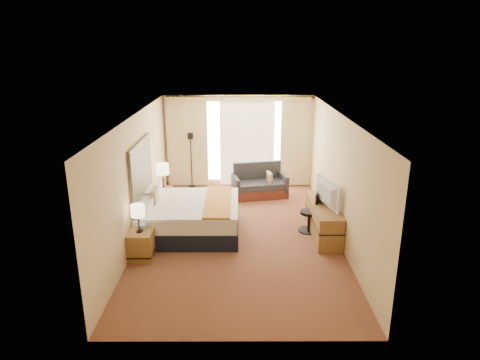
{
  "coord_description": "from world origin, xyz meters",
  "views": [
    {
      "loc": [
        0.01,
        -8.5,
        3.97
      ],
      "look_at": [
        0.04,
        0.4,
        1.12
      ],
      "focal_mm": 32.0,
      "sensor_mm": 36.0,
      "label": 1
    }
  ],
  "objects_px": {
    "media_dresser": "(323,220)",
    "lamp_left": "(138,211)",
    "desk_chair": "(311,214)",
    "television": "(324,194)",
    "bed": "(190,217)",
    "loveseat": "(259,185)",
    "lamp_right": "(163,170)",
    "nightstand_left": "(141,245)",
    "nightstand_right": "(163,200)",
    "floor_lamp": "(191,149)"
  },
  "relations": [
    {
      "from": "lamp_left",
      "to": "lamp_right",
      "type": "xyz_separation_m",
      "value": [
        0.04,
        2.53,
        0.07
      ]
    },
    {
      "from": "media_dresser",
      "to": "lamp_left",
      "type": "xyz_separation_m",
      "value": [
        -3.71,
        -1.07,
        0.63
      ]
    },
    {
      "from": "nightstand_left",
      "to": "nightstand_right",
      "type": "distance_m",
      "value": 2.5
    },
    {
      "from": "nightstand_left",
      "to": "lamp_right",
      "type": "distance_m",
      "value": 2.63
    },
    {
      "from": "bed",
      "to": "lamp_right",
      "type": "relative_size",
      "value": 3.28
    },
    {
      "from": "nightstand_left",
      "to": "lamp_right",
      "type": "height_order",
      "value": "lamp_right"
    },
    {
      "from": "loveseat",
      "to": "desk_chair",
      "type": "relative_size",
      "value": 1.68
    },
    {
      "from": "nightstand_left",
      "to": "media_dresser",
      "type": "height_order",
      "value": "media_dresser"
    },
    {
      "from": "lamp_left",
      "to": "lamp_right",
      "type": "bearing_deg",
      "value": 89.19
    },
    {
      "from": "bed",
      "to": "desk_chair",
      "type": "relative_size",
      "value": 2.27
    },
    {
      "from": "desk_chair",
      "to": "lamp_right",
      "type": "bearing_deg",
      "value": 176.76
    },
    {
      "from": "nightstand_left",
      "to": "lamp_left",
      "type": "distance_m",
      "value": 0.7
    },
    {
      "from": "loveseat",
      "to": "television",
      "type": "xyz_separation_m",
      "value": [
        1.21,
        -2.63,
        0.69
      ]
    },
    {
      "from": "loveseat",
      "to": "desk_chair",
      "type": "height_order",
      "value": "desk_chair"
    },
    {
      "from": "desk_chair",
      "to": "television",
      "type": "relative_size",
      "value": 0.93
    },
    {
      "from": "floor_lamp",
      "to": "nightstand_right",
      "type": "bearing_deg",
      "value": -105.74
    },
    {
      "from": "bed",
      "to": "floor_lamp",
      "type": "distance_m",
      "value": 3.28
    },
    {
      "from": "nightstand_right",
      "to": "lamp_right",
      "type": "relative_size",
      "value": 0.86
    },
    {
      "from": "nightstand_left",
      "to": "desk_chair",
      "type": "xyz_separation_m",
      "value": [
        3.47,
        1.22,
        0.14
      ]
    },
    {
      "from": "loveseat",
      "to": "lamp_right",
      "type": "relative_size",
      "value": 2.43
    },
    {
      "from": "television",
      "to": "desk_chair",
      "type": "bearing_deg",
      "value": 13.86
    },
    {
      "from": "floor_lamp",
      "to": "desk_chair",
      "type": "relative_size",
      "value": 1.71
    },
    {
      "from": "loveseat",
      "to": "floor_lamp",
      "type": "xyz_separation_m",
      "value": [
        -1.91,
        0.81,
        0.82
      ]
    },
    {
      "from": "nightstand_left",
      "to": "lamp_right",
      "type": "relative_size",
      "value": 0.86
    },
    {
      "from": "desk_chair",
      "to": "lamp_right",
      "type": "distance_m",
      "value": 3.73
    },
    {
      "from": "bed",
      "to": "loveseat",
      "type": "distance_m",
      "value": 2.88
    },
    {
      "from": "media_dresser",
      "to": "desk_chair",
      "type": "xyz_separation_m",
      "value": [
        -0.23,
        0.17,
        0.06
      ]
    },
    {
      "from": "floor_lamp",
      "to": "lamp_left",
      "type": "height_order",
      "value": "floor_lamp"
    },
    {
      "from": "floor_lamp",
      "to": "television",
      "type": "relative_size",
      "value": 1.58
    },
    {
      "from": "desk_chair",
      "to": "lamp_left",
      "type": "xyz_separation_m",
      "value": [
        -3.48,
        -1.24,
        0.57
      ]
    },
    {
      "from": "loveseat",
      "to": "lamp_right",
      "type": "height_order",
      "value": "lamp_right"
    },
    {
      "from": "loveseat",
      "to": "floor_lamp",
      "type": "height_order",
      "value": "floor_lamp"
    },
    {
      "from": "nightstand_left",
      "to": "bed",
      "type": "xyz_separation_m",
      "value": [
        0.81,
        1.17,
        0.1
      ]
    },
    {
      "from": "nightstand_right",
      "to": "media_dresser",
      "type": "bearing_deg",
      "value": -21.4
    },
    {
      "from": "media_dresser",
      "to": "loveseat",
      "type": "xyz_separation_m",
      "value": [
        -1.26,
        2.49,
        -0.06
      ]
    },
    {
      "from": "television",
      "to": "lamp_right",
      "type": "bearing_deg",
      "value": 49.94
    },
    {
      "from": "nightstand_left",
      "to": "desk_chair",
      "type": "bearing_deg",
      "value": 19.41
    },
    {
      "from": "nightstand_right",
      "to": "media_dresser",
      "type": "distance_m",
      "value": 3.97
    },
    {
      "from": "loveseat",
      "to": "floor_lamp",
      "type": "relative_size",
      "value": 0.98
    },
    {
      "from": "nightstand_right",
      "to": "media_dresser",
      "type": "height_order",
      "value": "media_dresser"
    },
    {
      "from": "nightstand_left",
      "to": "bed",
      "type": "relative_size",
      "value": 0.26
    },
    {
      "from": "desk_chair",
      "to": "television",
      "type": "distance_m",
      "value": 0.68
    },
    {
      "from": "television",
      "to": "nightstand_left",
      "type": "bearing_deg",
      "value": 87.88
    },
    {
      "from": "nightstand_left",
      "to": "television",
      "type": "distance_m",
      "value": 3.83
    },
    {
      "from": "nightstand_left",
      "to": "bed",
      "type": "height_order",
      "value": "bed"
    },
    {
      "from": "media_dresser",
      "to": "bed",
      "type": "distance_m",
      "value": 2.89
    },
    {
      "from": "loveseat",
      "to": "desk_chair",
      "type": "distance_m",
      "value": 2.54
    },
    {
      "from": "floor_lamp",
      "to": "lamp_right",
      "type": "relative_size",
      "value": 2.47
    },
    {
      "from": "media_dresser",
      "to": "television",
      "type": "bearing_deg",
      "value": -109.88
    },
    {
      "from": "lamp_right",
      "to": "nightstand_right",
      "type": "bearing_deg",
      "value": -146.87
    }
  ]
}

